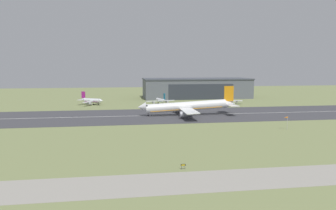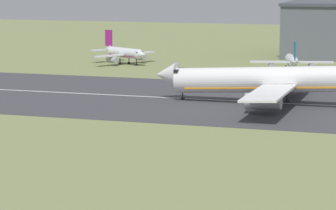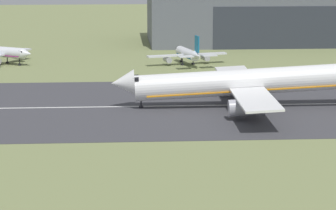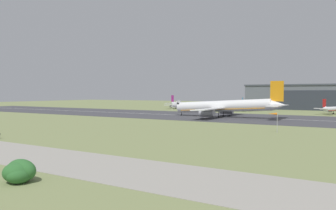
# 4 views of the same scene
# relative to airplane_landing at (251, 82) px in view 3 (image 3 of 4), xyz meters

# --- Properties ---
(runway_strip) EXTENTS (372.05, 54.39, 0.06)m
(runway_strip) POSITION_rel_airplane_landing_xyz_m (-10.13, 1.87, -4.79)
(runway_strip) COLOR #3D3D42
(runway_strip) RESTS_ON ground_plane
(runway_centreline) EXTENTS (334.85, 0.70, 0.01)m
(runway_centreline) POSITION_rel_airplane_landing_xyz_m (-10.13, 1.87, -4.75)
(runway_centreline) COLOR silver
(runway_centreline) RESTS_ON runway_strip
(hangar_building) EXTENTS (89.72, 34.17, 16.48)m
(hangar_building) POSITION_rel_airplane_landing_xyz_m (29.03, 97.00, 3.43)
(hangar_building) COLOR slate
(hangar_building) RESTS_ON ground_plane
(airplane_landing) EXTENTS (54.53, 45.88, 15.82)m
(airplane_landing) POSITION_rel_airplane_landing_xyz_m (0.00, 0.00, 0.00)
(airplane_landing) COLOR white
(airplane_landing) RESTS_ON ground_plane
(airplane_parked_centre) EXTENTS (21.05, 17.73, 8.29)m
(airplane_parked_centre) POSITION_rel_airplane_landing_xyz_m (-7.43, 52.53, -1.98)
(airplane_parked_centre) COLOR silver
(airplane_parked_centre) RESTS_ON ground_plane
(airplane_parked_east) EXTENTS (18.46, 18.96, 9.19)m
(airplane_parked_east) POSITION_rel_airplane_landing_xyz_m (-54.81, 56.85, -1.73)
(airplane_parked_east) COLOR silver
(airplane_parked_east) RESTS_ON ground_plane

